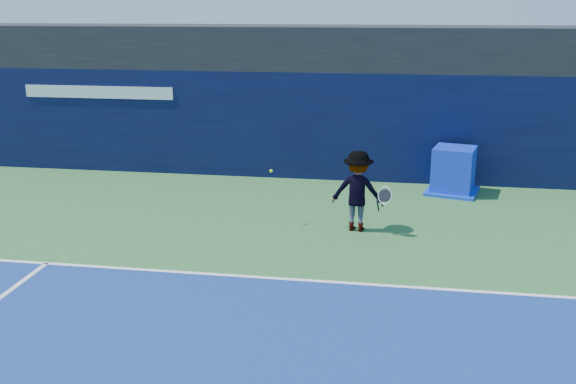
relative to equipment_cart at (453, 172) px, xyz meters
name	(u,v)px	position (x,y,z in m)	size (l,w,h in m)	color
ground	(276,371)	(-3.08, -9.24, -0.56)	(80.00, 80.00, 0.00)	#306B32
baseline	(305,280)	(-3.08, -6.24, -0.55)	(24.00, 0.10, 0.01)	white
stadium_band	(345,47)	(-3.08, 2.26, 3.04)	(36.00, 3.00, 1.20)	black
back_wall_assembly	(340,125)	(-3.09, 1.26, 0.94)	(36.00, 1.03, 3.00)	black
equipment_cart	(453,172)	(0.00, 0.00, 0.00)	(1.54, 1.54, 1.22)	#0D26C3
tennis_player	(358,191)	(-2.33, -3.33, 0.33)	(1.36, 0.79, 1.77)	white
tennis_ball	(271,171)	(-4.25, -3.29, 0.69)	(0.07, 0.07, 0.07)	#ADD417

